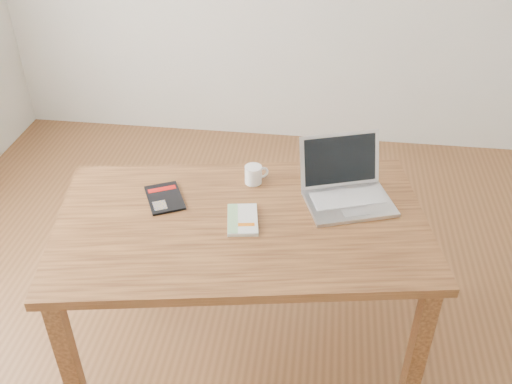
# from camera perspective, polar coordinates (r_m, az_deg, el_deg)

# --- Properties ---
(room) EXTENTS (4.04, 4.04, 2.70)m
(room) POSITION_cam_1_polar(r_m,az_deg,el_deg) (2.03, -3.51, 11.69)
(room) COLOR brown
(room) RESTS_ON ground
(desk) EXTENTS (1.62, 1.10, 0.75)m
(desk) POSITION_cam_1_polar(r_m,az_deg,el_deg) (2.35, -1.40, -4.53)
(desk) COLOR brown
(desk) RESTS_ON ground
(white_guidebook) EXTENTS (0.15, 0.21, 0.02)m
(white_guidebook) POSITION_cam_1_polar(r_m,az_deg,el_deg) (2.28, -1.37, -2.79)
(white_guidebook) COLOR beige
(white_guidebook) RESTS_ON desk
(black_guidebook) EXTENTS (0.22, 0.25, 0.01)m
(black_guidebook) POSITION_cam_1_polar(r_m,az_deg,el_deg) (2.44, -9.12, -0.57)
(black_guidebook) COLOR black
(black_guidebook) RESTS_ON desk
(laptop) EXTENTS (0.43, 0.41, 0.24)m
(laptop) POSITION_cam_1_polar(r_m,az_deg,el_deg) (2.42, 8.99, 0.46)
(laptop) COLOR silver
(laptop) RESTS_ON desk
(coffee_mug) EXTENTS (0.10, 0.08, 0.08)m
(coffee_mug) POSITION_cam_1_polar(r_m,az_deg,el_deg) (2.49, -0.21, 1.80)
(coffee_mug) COLOR white
(coffee_mug) RESTS_ON desk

